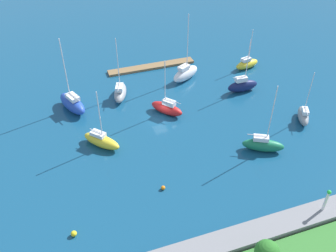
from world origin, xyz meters
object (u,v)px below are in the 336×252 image
at_px(sailboat_gray_east_end, 303,115).
at_px(sailboat_red_lone_south, 167,108).
at_px(pier_dock, 152,67).
at_px(sailboat_blue_along_channel, 72,103).
at_px(sailboat_yellow_inner_mooring, 101,140).
at_px(sailboat_yellow_off_beacon, 247,64).
at_px(sailboat_gray_mid_basin, 120,92).
at_px(sailboat_navy_far_south, 242,85).
at_px(mooring_buoy_orange, 163,188).
at_px(sailboat_white_west_end, 185,73).
at_px(sailboat_green_near_pier, 263,145).
at_px(mooring_buoy_yellow, 74,234).
at_px(park_tree_midwest, 267,252).
at_px(harbor_beacon, 327,199).

distance_m(sailboat_gray_east_end, sailboat_red_lone_south, 25.19).
distance_m(pier_dock, sailboat_blue_along_channel, 22.23).
height_order(sailboat_yellow_inner_mooring, sailboat_yellow_off_beacon, sailboat_yellow_inner_mooring).
bearing_deg(sailboat_gray_mid_basin, sailboat_navy_far_south, -84.41).
relative_size(sailboat_yellow_off_beacon, mooring_buoy_orange, 14.16).
relative_size(sailboat_white_west_end, sailboat_navy_far_south, 1.28).
bearing_deg(sailboat_white_west_end, sailboat_blue_along_channel, 160.19).
relative_size(sailboat_yellow_inner_mooring, sailboat_green_near_pier, 0.87).
xyz_separation_m(sailboat_navy_far_south, sailboat_yellow_off_beacon, (-5.78, -8.50, -0.32)).
bearing_deg(sailboat_blue_along_channel, sailboat_navy_far_south, -119.85).
height_order(sailboat_white_west_end, sailboat_gray_mid_basin, sailboat_white_west_end).
height_order(sailboat_yellow_off_beacon, mooring_buoy_orange, sailboat_yellow_off_beacon).
bearing_deg(sailboat_yellow_off_beacon, sailboat_green_near_pier, -126.21).
height_order(sailboat_navy_far_south, mooring_buoy_orange, sailboat_navy_far_south).
height_order(pier_dock, sailboat_gray_mid_basin, sailboat_gray_mid_basin).
distance_m(sailboat_white_west_end, sailboat_gray_mid_basin, 15.14).
distance_m(sailboat_yellow_inner_mooring, mooring_buoy_yellow, 18.10).
relative_size(park_tree_midwest, sailboat_gray_east_end, 0.45).
distance_m(park_tree_midwest, mooring_buoy_orange, 18.20).
xyz_separation_m(sailboat_blue_along_channel, sailboat_yellow_off_beacon, (-39.69, -3.77, -0.46)).
height_order(sailboat_gray_east_end, sailboat_yellow_off_beacon, sailboat_gray_east_end).
distance_m(sailboat_yellow_off_beacon, sailboat_gray_mid_basin, 30.18).
distance_m(pier_dock, sailboat_green_near_pier, 34.66).
bearing_deg(sailboat_blue_along_channel, sailboat_green_near_pier, -150.28).
height_order(sailboat_blue_along_channel, sailboat_yellow_off_beacon, sailboat_blue_along_channel).
xyz_separation_m(park_tree_midwest, sailboat_gray_east_end, (-22.81, -24.05, -2.77)).
distance_m(harbor_beacon, park_tree_midwest, 12.75).
bearing_deg(sailboat_green_near_pier, sailboat_navy_far_south, 100.14).
height_order(park_tree_midwest, sailboat_white_west_end, sailboat_white_west_end).
bearing_deg(park_tree_midwest, mooring_buoy_yellow, -31.48).
distance_m(park_tree_midwest, sailboat_gray_east_end, 33.27).
xyz_separation_m(sailboat_red_lone_south, mooring_buoy_orange, (6.87, 18.12, -0.92)).
xyz_separation_m(sailboat_blue_along_channel, sailboat_green_near_pier, (-28.21, 22.33, -0.31)).
relative_size(sailboat_gray_east_end, sailboat_yellow_off_beacon, 1.09).
bearing_deg(pier_dock, mooring_buoy_orange, 75.43).
bearing_deg(sailboat_white_west_end, sailboat_red_lone_south, -154.78).
bearing_deg(sailboat_red_lone_south, sailboat_white_west_end, -75.98).
bearing_deg(harbor_beacon, pier_dock, -78.95).
bearing_deg(sailboat_gray_mid_basin, sailboat_blue_along_channel, 116.97).
bearing_deg(sailboat_blue_along_channel, sailboat_yellow_inner_mooring, 172.35).
bearing_deg(sailboat_gray_mid_basin, sailboat_yellow_off_beacon, -65.79).
height_order(sailboat_yellow_inner_mooring, sailboat_red_lone_south, sailboat_red_lone_south).
bearing_deg(sailboat_gray_mid_basin, pier_dock, -24.80).
bearing_deg(sailboat_gray_east_end, sailboat_gray_mid_basin, 84.74).
distance_m(sailboat_white_west_end, mooring_buoy_yellow, 43.26).
height_order(sailboat_red_lone_south, mooring_buoy_yellow, sailboat_red_lone_south).
height_order(sailboat_gray_east_end, sailboat_red_lone_south, sailboat_red_lone_south).
xyz_separation_m(harbor_beacon, sailboat_yellow_inner_mooring, (25.47, -24.68, -2.41)).
distance_m(sailboat_gray_east_end, sailboat_gray_mid_basin, 35.35).
bearing_deg(sailboat_red_lone_south, park_tree_midwest, 140.83).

